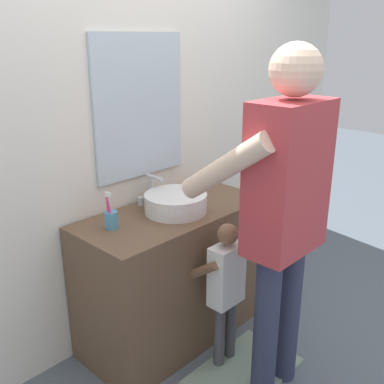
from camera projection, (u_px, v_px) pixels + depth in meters
The scene contains 9 objects.
ground_plane at pixel (210, 353), 2.71m from camera, with size 14.00×14.00×0.00m, color slate.
back_wall at pixel (135, 117), 2.66m from camera, with size 4.40×0.10×2.70m.
vanity_cabinet at pixel (174, 274), 2.76m from camera, with size 1.18×0.54×0.84m, color brown.
sink_basin at pixel (176, 203), 2.59m from camera, with size 0.36×0.36×0.11m.
faucet at pixel (150, 190), 2.72m from camera, with size 0.18×0.14×0.18m.
toothbrush_cup at pixel (111, 219), 2.37m from camera, with size 0.07×0.07×0.21m.
bath_mat at pixel (243, 372), 2.54m from camera, with size 0.64×0.40×0.02m, color gray.
child_toddler at pixel (225, 283), 2.47m from camera, with size 0.27×0.27×0.88m.
adult_parent at pixel (283, 200), 2.12m from camera, with size 0.55×0.58×1.79m.
Camera 1 is at (-1.69, -1.46, 1.81)m, focal length 42.03 mm.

